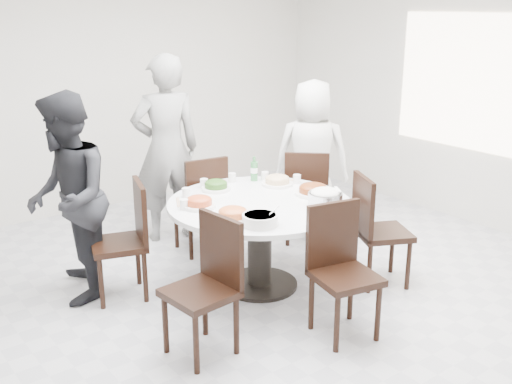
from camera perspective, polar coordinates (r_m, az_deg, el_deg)
floor at (r=4.88m, az=-0.03°, el=-10.40°), size 6.00×6.00×0.01m
wall_back at (r=7.00m, az=-15.28°, el=9.62°), size 6.00×0.01×2.80m
wall_right at (r=6.64m, az=21.31°, el=8.66°), size 0.01×6.00×2.80m
window at (r=6.61m, az=21.31°, el=9.50°), size 0.04×2.20×1.40m
dining_table at (r=4.98m, az=0.35°, el=-5.02°), size 1.50×1.50×0.75m
chair_ne at (r=5.95m, az=4.79°, el=-0.28°), size 0.59×0.59×0.95m
chair_n at (r=5.70m, az=-5.46°, el=-1.08°), size 0.47×0.47×0.95m
chair_nw at (r=4.90m, az=-12.98°, el=-4.63°), size 0.53×0.53×0.95m
chair_sw at (r=4.03m, az=-5.39°, el=-9.26°), size 0.46×0.46×0.95m
chair_s at (r=4.27m, az=8.54°, el=-7.75°), size 0.50×0.50×0.95m
chair_se at (r=5.12m, az=12.00°, el=-3.58°), size 0.56×0.56×0.95m
diner_right at (r=6.19m, az=5.34°, el=3.41°), size 0.90×0.90×1.58m
diner_middle at (r=5.94m, az=-8.55°, el=4.07°), size 0.77×0.60×1.85m
diner_left at (r=4.88m, az=-17.50°, el=-0.62°), size 0.88×0.98×1.67m
dish_greens at (r=5.16m, az=-3.83°, el=0.52°), size 0.25×0.25×0.06m
dish_pale at (r=5.29m, az=2.04°, el=1.03°), size 0.27×0.27×0.07m
dish_orange at (r=4.73m, az=-5.44°, el=-1.06°), size 0.26×0.26×0.07m
dish_redbrown at (r=5.04m, az=5.47°, el=0.15°), size 0.31×0.31×0.08m
dish_tofu at (r=4.45m, az=-2.22°, el=-2.18°), size 0.28×0.28×0.07m
rice_bowl at (r=4.74m, az=6.59°, el=-0.76°), size 0.27×0.27×0.12m
soup_bowl at (r=4.33m, az=0.39°, el=-2.66°), size 0.26×0.26×0.08m
beverage_bottle at (r=5.41m, az=-0.18°, el=2.24°), size 0.06×0.06×0.22m
tea_cups at (r=5.32m, az=-3.31°, el=1.14°), size 0.07×0.07×0.08m
chopsticks at (r=5.41m, az=-3.83°, el=1.05°), size 0.24×0.04×0.01m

